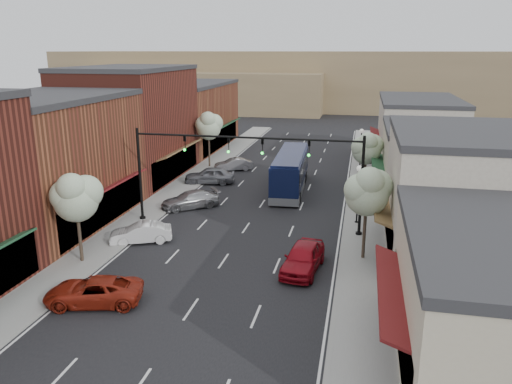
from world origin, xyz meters
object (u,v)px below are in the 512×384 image
Objects in this scene: tree_right_near at (368,190)px; red_hatchback at (303,258)px; signal_mast_right at (327,169)px; tree_left_far at (209,125)px; parked_car_e at (233,165)px; tree_left_near at (76,196)px; coach_bus at (290,171)px; tree_right_far at (367,148)px; parked_car_b at (141,233)px; lamp_post_near at (359,185)px; parked_car_c at (190,200)px; signal_mast_left at (170,162)px; lamp_post_far at (361,142)px; parked_car_a at (94,291)px; parked_car_d at (210,175)px.

red_hatchback is (-3.46, -2.28, -3.64)m from tree_right_near.
tree_left_far is at bearing 127.71° from signal_mast_right.
red_hatchback reaches higher than parked_car_e.
tree_left_far reaches higher than tree_left_near.
tree_right_near is 5.51m from red_hatchback.
tree_right_far is at bearing 7.73° from coach_bus.
parked_car_b is at bearing 62.13° from tree_left_near.
parked_car_e is (-10.98, 17.03, -3.97)m from signal_mast_right.
parked_car_b is at bearing -160.57° from signal_mast_right.
lamp_post_near reaches higher than parked_car_b.
lamp_post_near is at bearing 78.48° from red_hatchback.
parked_car_e is (0.15, 13.37, -0.04)m from parked_car_c.
signal_mast_right is 2.07× the size of parked_car_e.
signal_mast_left is 1.44× the size of tree_left_near.
tree_left_far is 22.56m from parked_car_b.
signal_mast_right reaches higher than parked_car_e.
signal_mast_left is 18.14m from tree_left_far.
signal_mast_right is 16.05m from tree_left_near.
lamp_post_far is 0.39× the size of coach_bus.
lamp_post_near is 0.91× the size of parked_car_a.
signal_mast_right is at bearing 0.00° from signal_mast_left.
signal_mast_left is at bearing 169.29° from parked_car_a.
signal_mast_left reaches higher than coach_bus.
parked_car_d is (-14.55, -0.60, -3.18)m from tree_right_far.
tree_left_near reaches higher than parked_car_a.
red_hatchback is (-2.91, -26.33, -2.19)m from lamp_post_far.
tree_right_near is 1.47× the size of parked_car_b.
signal_mast_left is at bearing -169.44° from lamp_post_near.
parked_car_b is 1.02× the size of parked_car_e.
tree_left_near is 19.80m from parked_car_d.
signal_mast_right is 1.69× the size of parked_car_a.
tree_right_near is at bearing 66.85° from parked_car_b.
coach_bus is 2.88× the size of parked_car_e.
parked_car_a is at bearing -15.29° from parked_car_b.
tree_right_near is at bearing 30.88° from parked_car_d.
signal_mast_left is 1.72× the size of parked_car_d.
parked_car_e is (0.85, 21.20, -0.01)m from parked_car_b.
lamp_post_far reaches higher than parked_car_a.
parked_car_b is 7.87m from parked_car_c.
signal_mast_right is at bearing 125.93° from parked_car_a.
tree_right_near reaches higher than parked_car_e.
lamp_post_far is at bearing 76.36° from parked_car_e.
parked_car_c is (-13.85, -8.28, -3.30)m from tree_right_far.
parked_car_e is at bearing 167.10° from parked_car_a.
signal_mast_right is 20.65m from parked_car_e.
coach_bus is at bearing -123.46° from lamp_post_far.
signal_mast_right is 1.73× the size of parked_car_c.
tree_right_far reaches higher than red_hatchback.
tree_right_far is at bearing 79.88° from parked_car_d.
parked_car_b is 21.22m from parked_car_e.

